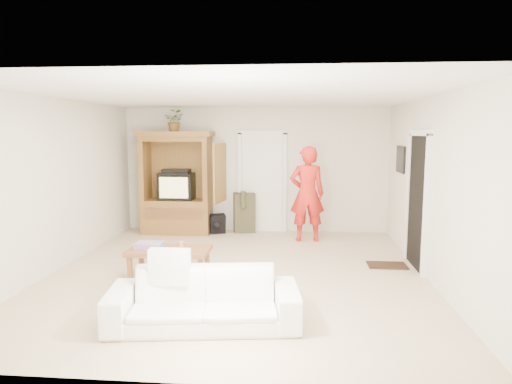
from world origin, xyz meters
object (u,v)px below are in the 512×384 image
(sofa, at_px, (204,299))
(coffee_table, at_px, (169,252))
(armoire, at_px, (178,189))
(man, at_px, (307,194))

(sofa, height_order, coffee_table, sofa)
(armoire, height_order, sofa, armoire)
(sofa, bearing_deg, man, 65.98)
(armoire, bearing_deg, man, -10.61)
(man, relative_size, coffee_table, 1.58)
(armoire, relative_size, sofa, 1.03)
(armoire, relative_size, coffee_table, 1.82)
(sofa, bearing_deg, coffee_table, 110.29)
(armoire, xyz_separation_m, man, (2.65, -0.50, 0.01))
(sofa, relative_size, coffee_table, 1.77)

